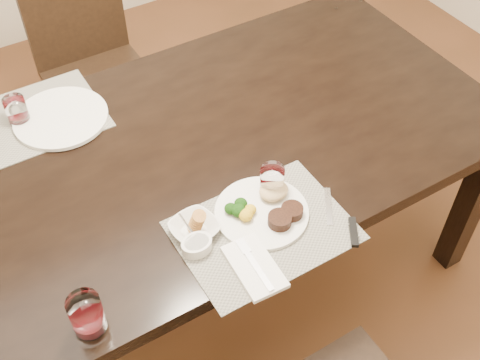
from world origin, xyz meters
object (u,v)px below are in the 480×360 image
wine_glass_near (272,182)px  far_plate (61,118)px  chair_far (91,58)px  steak_knife (347,226)px  cracker_bowl (194,228)px  dinner_plate (266,209)px

wine_glass_near → far_plate: bearing=123.7°
wine_glass_near → chair_far: bearing=95.4°
chair_far → far_plate: bearing=-115.6°
steak_knife → far_plate: (-0.51, 0.82, 0.00)m
chair_far → cracker_bowl: chair_far is taller
chair_far → dinner_plate: size_ratio=3.45×
steak_knife → cracker_bowl: cracker_bowl is taller
dinner_plate → cracker_bowl: cracker_bowl is taller
cracker_bowl → wine_glass_near: (0.26, 0.01, 0.02)m
chair_far → dinner_plate: 1.30m
dinner_plate → steak_knife: dinner_plate is taller
steak_knife → wine_glass_near: 0.24m
dinner_plate → cracker_bowl: 0.21m
wine_glass_near → cracker_bowl: bearing=-177.1°
dinner_plate → far_plate: dinner_plate is taller
chair_far → wine_glass_near: bearing=-84.6°
cracker_bowl → far_plate: size_ratio=0.48×
steak_knife → dinner_plate: bearing=169.1°
cracker_bowl → wine_glass_near: bearing=2.9°
dinner_plate → wine_glass_near: 0.08m
cracker_bowl → wine_glass_near: size_ratio=1.52×
steak_knife → far_plate: bearing=154.9°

